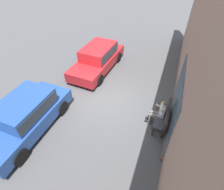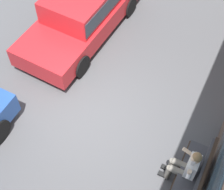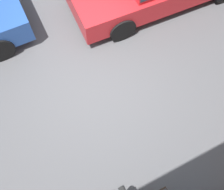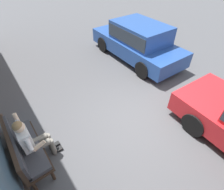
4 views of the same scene
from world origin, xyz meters
name	(u,v)px [view 3 (image 3 of 4)]	position (x,y,z in m)	size (l,w,h in m)	color
ground_plane	(97,84)	(0.00, 0.00, 0.00)	(60.00, 60.00, 0.00)	#4C4C4F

